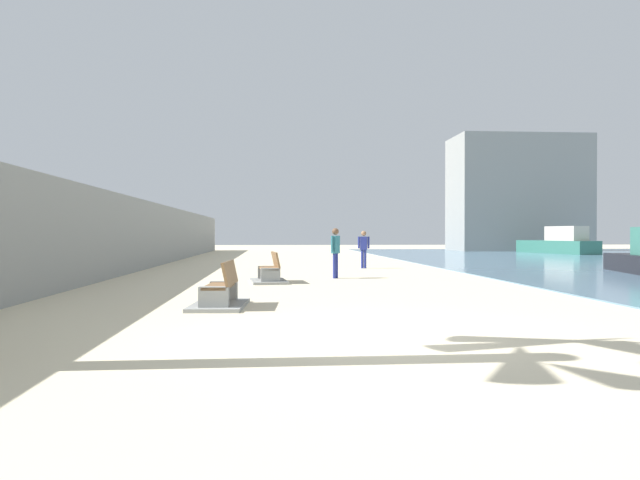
# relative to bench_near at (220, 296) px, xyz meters

# --- Properties ---
(ground_plane) EXTENTS (120.00, 120.00, 0.00)m
(ground_plane) POSITION_rel_bench_near_xyz_m (2.62, 13.81, -0.23)
(ground_plane) COLOR beige
(seawall) EXTENTS (0.80, 64.00, 3.05)m
(seawall) POSITION_rel_bench_near_xyz_m (-4.88, 13.81, 1.29)
(seawall) COLOR gray
(seawall) RESTS_ON ground
(bench_near) EXTENTS (1.23, 2.16, 0.98)m
(bench_near) POSITION_rel_bench_near_xyz_m (0.00, 0.00, 0.00)
(bench_near) COLOR gray
(bench_near) RESTS_ON ground
(bench_far) EXTENTS (1.29, 2.19, 0.98)m
(bench_far) POSITION_rel_bench_near_xyz_m (0.99, 6.57, 0.00)
(bench_far) COLOR gray
(bench_far) RESTS_ON ground
(person_walking) EXTENTS (0.35, 0.44, 1.76)m
(person_walking) POSITION_rel_bench_near_xyz_m (3.30, 8.17, 0.80)
(person_walking) COLOR navy
(person_walking) RESTS_ON ground
(person_standing) EXTENTS (0.52, 0.24, 1.70)m
(person_standing) POSITION_rel_bench_near_xyz_m (5.20, 14.22, 0.76)
(person_standing) COLOR navy
(person_standing) RESTS_ON ground
(boat_nearest) EXTENTS (3.61, 7.96, 2.13)m
(boat_nearest) POSITION_rel_bench_near_xyz_m (23.48, 33.07, 0.58)
(boat_nearest) COLOR #337060
(boat_nearest) RESTS_ON water_bay
(harbor_building) EXTENTS (12.00, 6.00, 10.56)m
(harbor_building) POSITION_rel_bench_near_xyz_m (23.76, 41.81, 5.05)
(harbor_building) COLOR gray
(harbor_building) RESTS_ON ground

